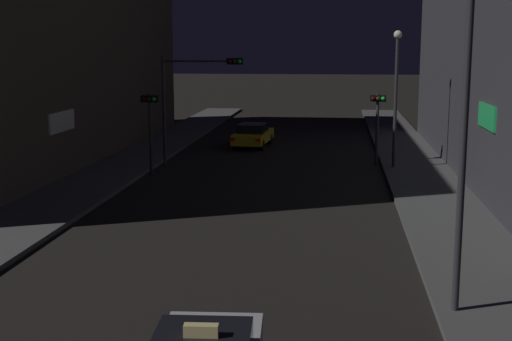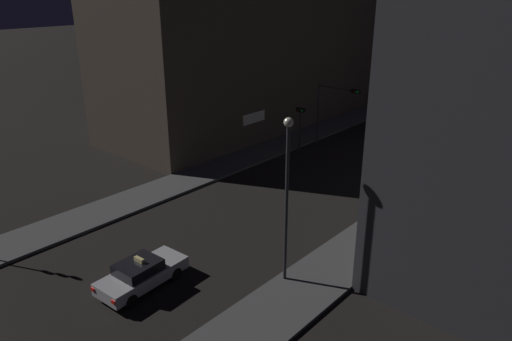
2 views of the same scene
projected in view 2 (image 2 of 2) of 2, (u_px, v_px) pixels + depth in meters
The scene contains 10 objects.
sidewalk_left at pixel (283, 144), 43.10m from camera, with size 3.24×66.99×0.17m, color #4C4C4C.
sidewalk_right at pixel (441, 186), 34.15m from camera, with size 3.24×66.99×0.17m, color #4C4C4C.
building_facade_left at pixel (252, 49), 47.78m from camera, with size 11.60×31.25×15.00m.
taxi at pixel (142, 273), 22.62m from camera, with size 2.07×4.55×1.62m.
far_car at pixel (390, 127), 46.07m from camera, with size 2.14×4.58×1.42m.
traffic_light_overhead at pixel (333, 103), 41.40m from camera, with size 4.13×0.41×5.52m.
traffic_light_left_kerb at pixel (300, 119), 40.94m from camera, with size 0.80×0.42×3.82m.
traffic_light_right_kerb at pixel (441, 135), 37.05m from camera, with size 0.80×0.41×3.65m.
street_lamp_near_block at pixel (287, 184), 21.42m from camera, with size 0.43×0.43×8.09m.
street_lamp_far_block at pixel (446, 121), 34.97m from camera, with size 0.40×0.40×6.57m.
Camera 2 is at (18.08, -0.86, 13.53)m, focal length 33.40 mm.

